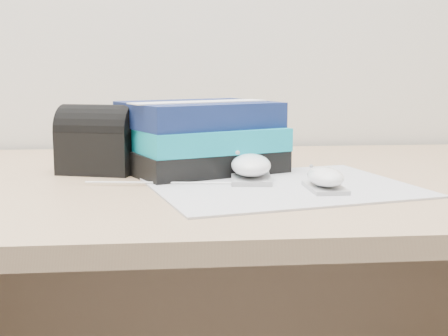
{
  "coord_description": "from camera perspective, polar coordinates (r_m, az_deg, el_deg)",
  "views": [
    {
      "loc": [
        -0.2,
        0.52,
        0.92
      ],
      "look_at": [
        -0.11,
        1.43,
        0.77
      ],
      "focal_mm": 50.0,
      "sensor_mm": 36.0,
      "label": 1
    }
  ],
  "objects": [
    {
      "name": "desk",
      "position": [
        1.21,
        4.26,
        -11.18
      ],
      "size": [
        1.6,
        0.8,
        0.73
      ],
      "color": "tan",
      "rests_on": "ground"
    },
    {
      "name": "mouse_rear",
      "position": [
        1.02,
        2.48,
        0.06
      ],
      "size": [
        0.08,
        0.12,
        0.05
      ],
      "color": "#A4A4A7",
      "rests_on": "mousepad"
    },
    {
      "name": "usb_cable",
      "position": [
        1.0,
        -5.8,
        -1.35
      ],
      "size": [
        0.24,
        0.04,
        0.0
      ],
      "primitive_type": "cylinder",
      "rotation": [
        0.0,
        1.57,
        -0.14
      ],
      "color": "white",
      "rests_on": "mousepad"
    },
    {
      "name": "pouch",
      "position": [
        1.13,
        -11.39,
        2.53
      ],
      "size": [
        0.15,
        0.13,
        0.12
      ],
      "color": "black",
      "rests_on": "desk"
    },
    {
      "name": "mousepad",
      "position": [
        0.98,
        5.3,
        -1.71
      ],
      "size": [
        0.46,
        0.39,
        0.0
      ],
      "primitive_type": "cube",
      "rotation": [
        0.0,
        0.0,
        0.24
      ],
      "color": "#9D9CA5",
      "rests_on": "desk"
    },
    {
      "name": "mouse_front",
      "position": [
        0.96,
        9.24,
        -0.97
      ],
      "size": [
        0.05,
        0.09,
        0.04
      ],
      "color": "#A9A9AB",
      "rests_on": "mousepad"
    },
    {
      "name": "book_stack",
      "position": [
        1.12,
        -2.14,
        2.81
      ],
      "size": [
        0.32,
        0.29,
        0.13
      ],
      "color": "black",
      "rests_on": "desk"
    }
  ]
}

